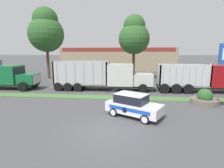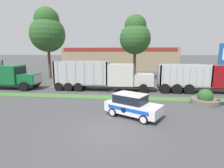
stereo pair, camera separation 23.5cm
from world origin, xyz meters
TOP-DOWN VIEW (x-y plane):
  - ground_plane at (0.00, 0.00)m, footprint 600.00×600.00m
  - grass_verge at (0.00, 7.82)m, footprint 120.00×1.54m
  - centre_line_2 at (-15.01, 12.59)m, footprint 2.40×0.14m
  - centre_line_3 at (-9.61, 12.59)m, footprint 2.40×0.14m
  - centre_line_4 at (-4.21, 12.59)m, footprint 2.40×0.14m
  - centre_line_5 at (1.19, 12.59)m, footprint 2.40×0.14m
  - centre_line_6 at (6.59, 12.59)m, footprint 2.40×0.14m
  - centre_line_7 at (11.99, 12.59)m, footprint 2.40×0.14m
  - dump_truck_lead at (11.16, 11.59)m, footprint 11.59×2.59m
  - dump_truck_mid at (-15.59, 10.91)m, footprint 12.09×2.85m
  - dump_truck_trail at (-1.06, 11.56)m, footprint 12.03×2.77m
  - rally_car at (1.50, 2.69)m, footprint 4.33×3.41m
  - stone_planter at (8.06, 6.61)m, footprint 2.45×2.45m
  - store_building_backdrop at (-2.08, 39.94)m, footprint 29.54×12.10m
  - tree_behind_left at (1.77, 20.56)m, footprint 5.17×5.17m
  - tree_behind_centre at (-13.48, 20.48)m, footprint 6.11×6.11m

SIDE VIEW (x-z plane):
  - ground_plane at x=0.00m, z-range 0.00..0.00m
  - centre_line_2 at x=-15.01m, z-range 0.00..0.01m
  - centre_line_3 at x=-9.61m, z-range 0.00..0.01m
  - centre_line_4 at x=-4.21m, z-range 0.00..0.01m
  - centre_line_5 at x=1.19m, z-range 0.00..0.01m
  - centre_line_6 at x=6.59m, z-range 0.00..0.01m
  - centre_line_7 at x=11.99m, z-range 0.00..0.01m
  - grass_verge at x=0.00m, z-range 0.00..0.06m
  - stone_planter at x=8.06m, z-range -0.24..1.17m
  - rally_car at x=1.50m, z-range 0.00..1.72m
  - dump_truck_mid at x=-15.59m, z-range -0.18..3.45m
  - dump_truck_lead at x=11.16m, z-range -0.06..3.36m
  - dump_truck_trail at x=-1.06m, z-range -0.11..3.47m
  - store_building_backdrop at x=-2.08m, z-range 0.00..5.84m
  - tree_behind_left at x=1.77m, z-range 2.01..12.78m
  - tree_behind_centre at x=-13.48m, z-range 2.19..14.52m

